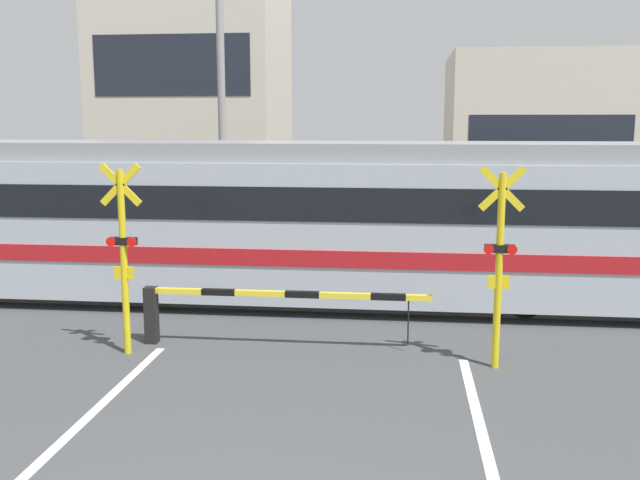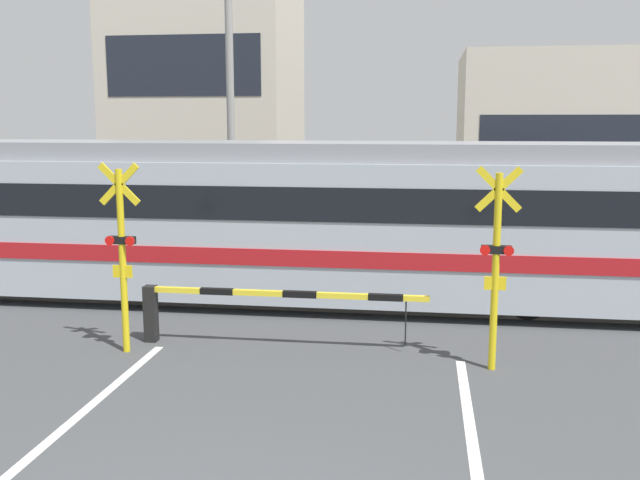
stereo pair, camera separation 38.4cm
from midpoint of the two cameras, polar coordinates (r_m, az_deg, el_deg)
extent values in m
cube|color=#5B564C|center=(14.14, 1.37, -5.59)|extent=(50.00, 0.10, 0.08)
cube|color=#5B564C|center=(15.52, 2.01, -4.22)|extent=(50.00, 0.10, 0.08)
cube|color=#ADB7C1|center=(15.00, -7.65, 1.24)|extent=(20.32, 2.66, 2.71)
cube|color=gray|center=(14.86, -7.79, 7.11)|extent=(20.11, 2.34, 0.36)
cube|color=red|center=(15.07, -7.62, -0.30)|extent=(20.34, 2.71, 0.32)
cube|color=black|center=(14.93, -7.71, 3.56)|extent=(19.50, 2.70, 0.64)
cylinder|color=black|center=(14.13, 17.05, -4.60)|extent=(0.76, 0.12, 0.76)
cylinder|color=black|center=(15.51, 16.26, -3.32)|extent=(0.76, 0.12, 0.76)
cube|color=black|center=(12.47, -12.52, -5.78)|extent=(0.20, 0.20, 0.97)
cube|color=yellow|center=(11.75, -1.81, -4.33)|extent=(4.69, 0.09, 0.09)
cube|color=black|center=(12.00, -7.34, -4.10)|extent=(0.56, 0.10, 0.10)
cube|color=black|center=(11.71, -0.68, -4.37)|extent=(0.56, 0.10, 0.10)
cube|color=black|center=(11.58, 6.23, -4.59)|extent=(0.56, 0.10, 0.10)
cylinder|color=black|center=(11.68, 7.81, -6.59)|extent=(0.02, 0.02, 0.73)
cube|color=black|center=(17.86, 11.63, -1.13)|extent=(0.20, 0.20, 0.97)
cube|color=yellow|center=(17.80, 4.13, 0.41)|extent=(4.69, 0.09, 0.09)
cube|color=black|center=(17.76, 7.90, 0.32)|extent=(0.56, 0.10, 0.10)
cube|color=black|center=(17.82, 3.37, 0.43)|extent=(0.56, 0.10, 0.10)
cube|color=black|center=(17.99, -1.09, 0.53)|extent=(0.56, 0.10, 0.10)
cylinder|color=black|center=(18.12, -2.11, -0.73)|extent=(0.02, 0.02, 0.73)
cylinder|color=yellow|center=(11.79, -14.61, -1.72)|extent=(0.11, 0.11, 2.98)
cube|color=yellow|center=(11.62, -14.87, 4.34)|extent=(0.68, 0.04, 0.68)
cube|color=yellow|center=(11.62, -14.87, 4.34)|extent=(0.68, 0.04, 0.68)
cube|color=black|center=(11.73, -14.68, -0.01)|extent=(0.44, 0.12, 0.12)
cylinder|color=red|center=(11.73, -15.59, -0.05)|extent=(0.15, 0.03, 0.15)
cylinder|color=red|center=(11.59, -14.05, -0.09)|extent=(0.15, 0.03, 0.15)
cube|color=yellow|center=(11.80, -14.62, -2.45)|extent=(0.32, 0.03, 0.20)
cylinder|color=yellow|center=(10.95, 14.84, -2.59)|extent=(0.11, 0.11, 2.98)
cube|color=yellow|center=(10.76, 15.12, 3.94)|extent=(0.68, 0.04, 0.68)
cube|color=yellow|center=(10.76, 15.12, 3.94)|extent=(0.68, 0.04, 0.68)
cube|color=black|center=(10.88, 14.92, -0.75)|extent=(0.44, 0.12, 0.12)
cylinder|color=red|center=(10.79, 14.06, -0.80)|extent=(0.15, 0.03, 0.15)
cylinder|color=red|center=(10.83, 15.85, -0.84)|extent=(0.15, 0.03, 0.15)
cube|color=yellow|center=(10.96, 14.81, -3.37)|extent=(0.32, 0.03, 0.20)
cylinder|color=#23232D|center=(20.32, 0.88, 0.08)|extent=(0.13, 0.13, 0.78)
cylinder|color=#23232D|center=(20.31, 1.27, 0.07)|extent=(0.13, 0.13, 0.78)
cube|color=maroon|center=(20.21, 1.08, 2.04)|extent=(0.38, 0.22, 0.62)
sphere|color=tan|center=(20.16, 1.08, 3.23)|extent=(0.21, 0.21, 0.21)
cube|color=beige|center=(27.54, -8.55, 12.17)|extent=(6.38, 5.57, 10.09)
cube|color=#1E232D|center=(24.91, -10.49, 13.57)|extent=(5.36, 0.03, 2.02)
cube|color=beige|center=(26.73, 18.10, 7.53)|extent=(6.09, 5.57, 6.02)
cube|color=#1E232D|center=(23.98, 19.25, 8.01)|extent=(5.11, 0.03, 1.20)
cylinder|color=gray|center=(20.73, -6.64, 10.40)|extent=(0.22, 0.22, 8.13)
camera|label=1|loc=(0.19, -89.14, 0.14)|focal=40.00mm
camera|label=2|loc=(0.19, 90.86, -0.14)|focal=40.00mm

